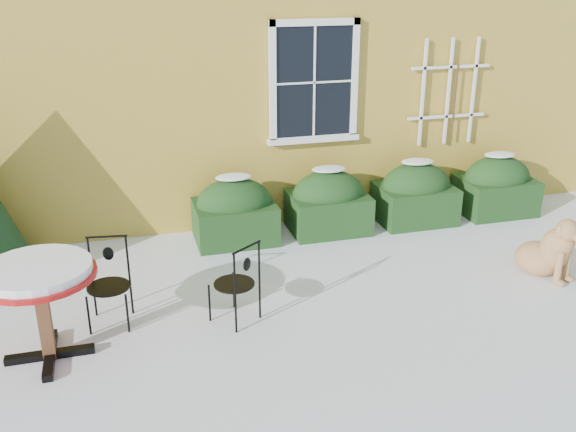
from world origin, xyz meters
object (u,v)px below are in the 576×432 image
object	(u,v)px
dog	(549,251)
patio_chair_near	(237,282)
bistro_table	(39,282)
patio_chair_far	(109,282)

from	to	relation	value
dog	patio_chair_near	bearing A→B (deg)	157.32
bistro_table	patio_chair_far	xyz separation A→B (m)	(0.58, 0.52, -0.35)
patio_chair_near	patio_chair_far	size ratio (longest dim) A/B	0.97
bistro_table	patio_chair_far	world-z (taller)	bistro_table
patio_chair_near	dog	size ratio (longest dim) A/B	1.01
bistro_table	dog	size ratio (longest dim) A/B	1.18
patio_chair_far	dog	bearing A→B (deg)	5.12
patio_chair_near	dog	world-z (taller)	patio_chair_near
patio_chair_near	patio_chair_far	bearing A→B (deg)	-50.81
bistro_table	dog	bearing A→B (deg)	2.32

